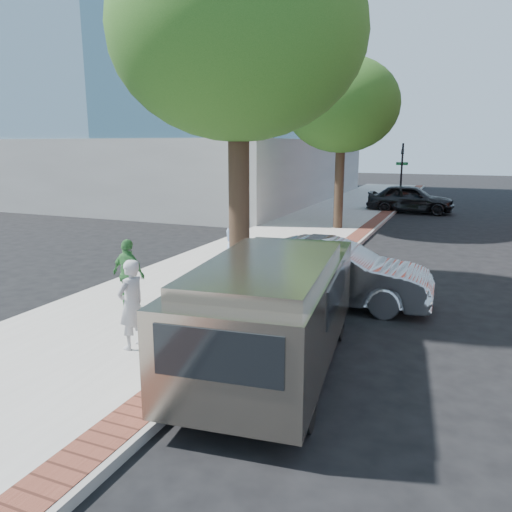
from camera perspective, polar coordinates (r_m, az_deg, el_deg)
The scene contains 16 objects.
ground at distance 10.99m, azimuth -3.15°, elevation -6.99°, with size 120.00×120.00×0.00m, color black.
sidewalk at distance 18.69m, azimuth 3.41°, elevation 1.42°, with size 5.00×60.00×0.15m, color #9E9991.
brick_strip at distance 18.08m, azimuth 10.00°, elevation 1.13°, with size 0.60×60.00×0.01m, color brown.
curb at distance 18.02m, azimuth 11.08°, elevation 0.79°, with size 0.10×60.00×0.15m, color gray.
office_tower at distance 36.85m, azimuth -7.04°, elevation 25.51°, with size 18.00×22.00×24.00m, color slate.
office_base at distance 35.93m, azimuth -6.61°, elevation 9.79°, with size 18.20×22.20×4.00m, color gray.
signal_near at distance 31.55m, azimuth 16.31°, elevation 9.46°, with size 0.70×0.15×3.80m.
tree_near at distance 12.59m, azimuth -2.09°, elevation 24.00°, with size 6.00×6.00×8.51m.
tree_far at distance 21.96m, azimuth 9.80°, elevation 16.61°, with size 4.80×4.80×7.14m.
parking_meter at distance 11.26m, azimuth 2.47°, elevation -0.13°, with size 0.12×0.32×1.47m.
person_gray at distance 9.03m, azimuth -14.06°, elevation -5.38°, with size 0.59×0.38×1.60m, color #9F9EA3.
person_officer at distance 13.73m, azimuth -2.09°, elevation 1.44°, with size 0.85×0.67×1.76m, color #829EC9.
person_green at distance 11.20m, azimuth -14.34°, elevation -2.05°, with size 0.91×0.38×1.55m, color #387D3D.
sedan_silver at distance 11.84m, azimuth 8.67°, elevation -1.87°, with size 1.59×4.57×1.51m, color #A2A4A9.
bg_car at distance 29.09m, azimuth 17.22°, elevation 6.29°, with size 1.86×4.63×1.58m, color black.
van at distance 8.34m, azimuth 2.15°, elevation -5.71°, with size 2.58×5.43×1.93m.
Camera 1 is at (4.56, -9.31, 3.67)m, focal length 35.00 mm.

